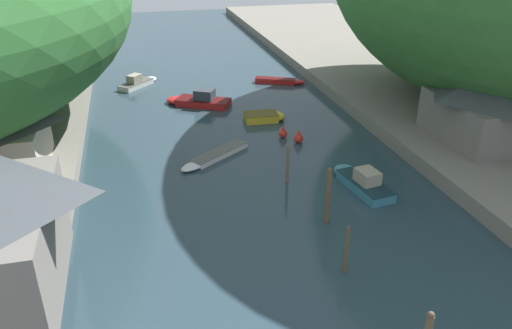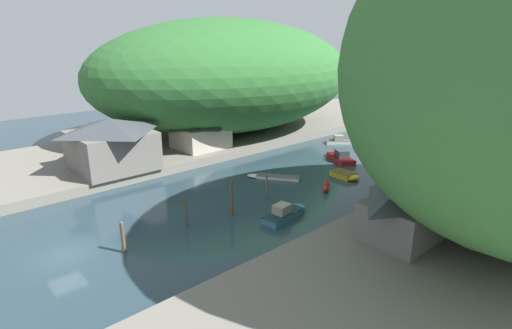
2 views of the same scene
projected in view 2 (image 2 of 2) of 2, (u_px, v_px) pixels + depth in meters
water_surface at (313, 174)px, 50.39m from camera, size 130.00×130.00×0.00m
left_bank at (209, 138)px, 66.30m from camera, size 22.00×120.00×1.11m
hillside_left at (227, 75)px, 67.34m from camera, size 34.16×47.83×18.47m
waterfront_building at (111, 143)px, 48.06m from camera, size 9.57×9.38×6.14m
boathouse_shed at (200, 131)px, 57.45m from camera, size 6.74×7.40×4.85m
right_bank_cottage at (409, 205)px, 31.53m from camera, size 5.23×8.33×5.00m
boat_open_rowboat at (272, 177)px, 48.57m from camera, size 5.91×4.80×0.41m
boat_far_upstream at (424, 167)px, 52.05m from camera, size 5.38×3.38×0.54m
boat_mid_channel at (286, 213)px, 37.97m from camera, size 2.51×5.74×1.52m
boat_small_dinghy at (342, 141)px, 64.65m from camera, size 4.65×4.95×1.38m
boat_navy_launch at (339, 156)px, 55.95m from camera, size 6.56×4.93×1.60m
boat_white_cruiser at (346, 175)px, 48.64m from camera, size 3.71×2.11×0.70m
mooring_post_nearest at (123, 237)px, 31.40m from camera, size 0.32×0.32×2.71m
mooring_post_second at (186, 213)px, 35.79m from camera, size 0.20×0.20×2.72m
mooring_post_middle at (232, 198)px, 38.01m from camera, size 0.31×0.31×3.58m
mooring_post_fourth at (267, 186)px, 42.06m from camera, size 0.20×0.20×2.77m
channel_buoy_near at (327, 184)px, 45.74m from camera, size 0.69×0.69×1.04m
channel_buoy_far at (326, 188)px, 44.26m from camera, size 0.74×0.74×1.12m
person_on_quay at (109, 169)px, 45.56m from camera, size 0.35×0.44×1.69m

